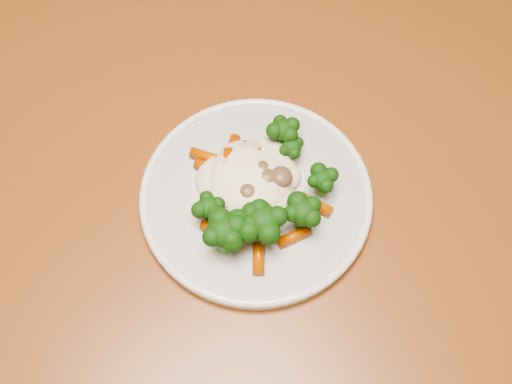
% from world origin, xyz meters
% --- Properties ---
extents(dining_table, '(1.52, 1.31, 0.75)m').
position_xyz_m(dining_table, '(0.08, -0.09, 0.66)').
color(dining_table, brown).
rests_on(dining_table, ground).
extents(plate, '(0.25, 0.25, 0.01)m').
position_xyz_m(plate, '(0.09, -0.15, 0.76)').
color(plate, white).
rests_on(plate, dining_table).
extents(meal, '(0.17, 0.17, 0.05)m').
position_xyz_m(meal, '(0.09, -0.16, 0.78)').
color(meal, '#F7E8C5').
rests_on(meal, plate).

